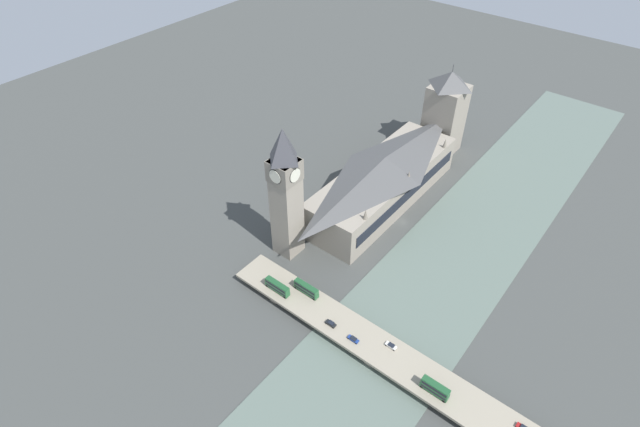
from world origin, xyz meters
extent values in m
plane|color=#424442|center=(0.00, 0.00, 0.00)|extent=(600.00, 600.00, 0.00)
cube|color=slate|center=(-31.44, 0.00, 0.15)|extent=(50.89, 360.00, 0.30)
cube|color=gray|center=(17.43, -8.00, 9.65)|extent=(28.85, 94.09, 19.30)
cube|color=black|center=(2.85, -8.00, 10.61)|extent=(0.40, 86.56, 5.79)
pyramid|color=#4C4C4C|center=(17.43, -8.00, 22.90)|extent=(28.28, 92.21, 7.20)
cone|color=gray|center=(4.00, -43.75, 21.80)|extent=(2.20, 2.20, 5.00)
cone|color=gray|center=(4.00, -8.00, 21.80)|extent=(2.20, 2.20, 5.00)
cone|color=gray|center=(4.00, 27.75, 21.80)|extent=(2.20, 2.20, 5.00)
cube|color=gray|center=(30.81, 48.28, 24.58)|extent=(10.46, 10.46, 49.17)
cube|color=gray|center=(30.81, 48.28, 44.46)|extent=(11.09, 11.09, 9.42)
cylinder|color=black|center=(25.40, 48.28, 44.46)|extent=(0.50, 6.45, 6.45)
cylinder|color=silver|center=(25.29, 48.28, 44.46)|extent=(0.62, 5.98, 5.98)
cylinder|color=black|center=(36.21, 48.28, 44.46)|extent=(0.50, 6.45, 6.45)
cylinder|color=silver|center=(36.32, 48.28, 44.46)|extent=(0.62, 5.98, 5.98)
cylinder|color=black|center=(30.81, 42.87, 44.46)|extent=(6.45, 0.50, 6.45)
cylinder|color=silver|center=(30.81, 42.76, 44.46)|extent=(5.98, 0.62, 5.98)
cylinder|color=black|center=(30.81, 53.68, 44.46)|extent=(6.45, 0.50, 6.45)
cylinder|color=silver|center=(30.81, 53.79, 44.46)|extent=(5.98, 0.62, 5.98)
pyramid|color=#424247|center=(30.81, 48.28, 56.41)|extent=(10.67, 10.67, 14.48)
cube|color=gray|center=(17.43, -68.30, 19.80)|extent=(18.51, 18.51, 39.61)
pyramid|color=#4C4C4C|center=(17.43, -68.30, 43.77)|extent=(18.51, 18.51, 8.33)
cylinder|color=#333338|center=(17.43, -68.30, 49.94)|extent=(0.30, 0.30, 4.00)
cube|color=gray|center=(-31.44, 69.19, 1.53)|extent=(3.00, 13.06, 3.06)
cube|color=gray|center=(15.38, 69.19, 1.53)|extent=(3.00, 13.06, 3.06)
cube|color=gray|center=(-31.44, 69.19, 3.66)|extent=(133.77, 15.37, 1.20)
cube|color=#235B33|center=(5.72, 65.81, 5.64)|extent=(11.44, 2.41, 1.90)
cube|color=black|center=(5.72, 65.81, 6.02)|extent=(10.30, 2.47, 0.84)
cube|color=#235B33|center=(5.72, 65.81, 7.70)|extent=(11.22, 2.41, 2.23)
cube|color=black|center=(5.72, 65.81, 7.81)|extent=(10.30, 2.47, 1.07)
cube|color=#1E4E2B|center=(5.72, 65.81, 8.89)|extent=(11.10, 2.29, 0.16)
cylinder|color=black|center=(10.59, 64.72, 4.79)|extent=(1.07, 0.28, 1.07)
cylinder|color=black|center=(10.59, 66.91, 4.79)|extent=(1.07, 0.28, 1.07)
cylinder|color=black|center=(0.96, 64.72, 4.79)|extent=(1.07, 0.28, 1.07)
cylinder|color=black|center=(0.96, 66.91, 4.79)|extent=(1.07, 0.28, 1.07)
cube|color=#235B33|center=(-56.42, 72.40, 5.70)|extent=(10.23, 2.58, 2.03)
cube|color=black|center=(-56.42, 72.40, 6.11)|extent=(9.20, 2.64, 0.90)
cube|color=#235B33|center=(-56.42, 72.40, 7.91)|extent=(10.02, 2.58, 2.39)
cube|color=black|center=(-56.42, 72.40, 8.03)|extent=(9.20, 2.64, 1.15)
cube|color=#1E4E2B|center=(-56.42, 72.40, 9.18)|extent=(9.92, 2.46, 0.16)
cylinder|color=black|center=(-52.15, 71.22, 4.79)|extent=(1.06, 0.28, 1.06)
cylinder|color=black|center=(-52.15, 73.58, 4.79)|extent=(1.06, 0.28, 1.06)
cylinder|color=black|center=(-60.57, 71.22, 4.79)|extent=(1.06, 0.28, 1.06)
cylinder|color=black|center=(-60.57, 73.58, 4.79)|extent=(1.06, 0.28, 1.06)
cube|color=#235B33|center=(15.52, 72.39, 5.66)|extent=(11.58, 2.52, 1.92)
cube|color=black|center=(15.52, 72.39, 6.04)|extent=(10.42, 2.58, 0.84)
cube|color=#235B33|center=(15.52, 72.39, 7.75)|extent=(11.35, 2.52, 2.25)
cube|color=black|center=(15.52, 72.39, 7.86)|extent=(10.42, 2.58, 1.08)
cube|color=#1E4E2B|center=(15.52, 72.39, 8.95)|extent=(11.24, 2.39, 0.16)
cylinder|color=black|center=(20.43, 71.24, 4.81)|extent=(1.10, 0.28, 1.10)
cylinder|color=black|center=(20.43, 73.54, 4.81)|extent=(1.10, 0.28, 1.10)
cylinder|color=black|center=(10.72, 71.24, 4.81)|extent=(1.10, 0.28, 1.10)
cylinder|color=black|center=(10.72, 73.54, 4.81)|extent=(1.10, 0.28, 1.10)
cube|color=navy|center=(-22.58, 72.47, 4.81)|extent=(4.49, 1.72, 0.63)
cube|color=black|center=(-22.71, 72.47, 5.38)|extent=(2.34, 1.54, 0.52)
cylinder|color=black|center=(-20.79, 71.70, 4.59)|extent=(0.66, 0.22, 0.66)
cylinder|color=black|center=(-20.79, 73.24, 4.59)|extent=(0.66, 0.22, 0.66)
cylinder|color=black|center=(-24.37, 71.70, 4.59)|extent=(0.66, 0.22, 0.66)
cylinder|color=black|center=(-24.37, 73.24, 4.59)|extent=(0.66, 0.22, 0.66)
cube|color=silver|center=(-35.12, 66.11, 4.81)|extent=(4.41, 1.81, 0.63)
cube|color=black|center=(-35.25, 66.11, 5.35)|extent=(2.29, 1.63, 0.44)
cylinder|color=black|center=(-33.38, 65.30, 4.59)|extent=(0.67, 0.22, 0.67)
cylinder|color=black|center=(-33.38, 66.93, 4.59)|extent=(0.67, 0.22, 0.67)
cylinder|color=black|center=(-36.86, 65.30, 4.59)|extent=(0.67, 0.22, 0.67)
cylinder|color=black|center=(-36.86, 66.93, 4.59)|extent=(0.67, 0.22, 0.67)
cylinder|color=black|center=(-83.20, 65.11, 4.57)|extent=(0.62, 0.22, 0.62)
cylinder|color=black|center=(-83.20, 66.81, 4.57)|extent=(0.62, 0.22, 0.62)
cube|color=black|center=(-11.75, 72.15, 4.86)|extent=(4.32, 1.84, 0.70)
cube|color=black|center=(-11.88, 72.15, 5.49)|extent=(2.25, 1.66, 0.57)
cylinder|color=black|center=(-10.09, 71.32, 4.61)|extent=(0.70, 0.22, 0.70)
cylinder|color=black|center=(-10.09, 72.98, 4.61)|extent=(0.70, 0.22, 0.70)
cylinder|color=black|center=(-13.42, 71.32, 4.61)|extent=(0.70, 0.22, 0.70)
cylinder|color=black|center=(-13.42, 72.98, 4.61)|extent=(0.70, 0.22, 0.70)
camera|label=1|loc=(-81.57, 166.00, 161.28)|focal=28.00mm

